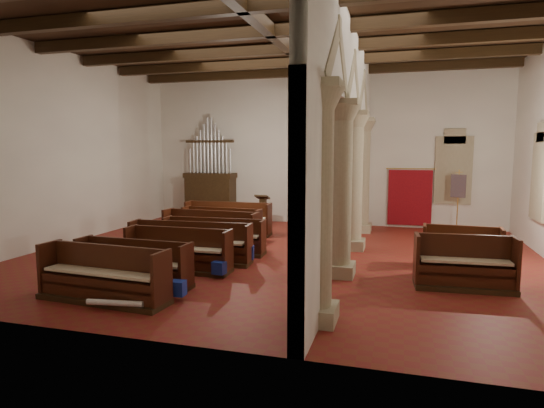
{
  "coord_description": "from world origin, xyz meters",
  "views": [
    {
      "loc": [
        3.16,
        -11.99,
        2.95
      ],
      "look_at": [
        -0.4,
        0.5,
        1.4
      ],
      "focal_mm": 30.0,
      "sensor_mm": 36.0,
      "label": 1
    }
  ],
  "objects_px": {
    "pipe_organ": "(210,188)",
    "processional_banner": "(457,212)",
    "nave_pew_0": "(103,283)",
    "aisle_pew_0": "(464,271)",
    "lectern": "(263,213)"
  },
  "relations": [
    {
      "from": "pipe_organ",
      "to": "aisle_pew_0",
      "type": "relative_size",
      "value": 2.12
    },
    {
      "from": "pipe_organ",
      "to": "processional_banner",
      "type": "xyz_separation_m",
      "value": [
        9.6,
        -0.52,
        -0.59
      ]
    },
    {
      "from": "lectern",
      "to": "processional_banner",
      "type": "xyz_separation_m",
      "value": [
        7.03,
        0.37,
        0.26
      ]
    },
    {
      "from": "lectern",
      "to": "aisle_pew_0",
      "type": "height_order",
      "value": "lectern"
    },
    {
      "from": "pipe_organ",
      "to": "processional_banner",
      "type": "bearing_deg",
      "value": -3.1
    },
    {
      "from": "processional_banner",
      "to": "nave_pew_0",
      "type": "distance_m",
      "value": 12.15
    },
    {
      "from": "processional_banner",
      "to": "nave_pew_0",
      "type": "bearing_deg",
      "value": -103.71
    },
    {
      "from": "pipe_organ",
      "to": "aisle_pew_0",
      "type": "bearing_deg",
      "value": -38.9
    },
    {
      "from": "lectern",
      "to": "nave_pew_0",
      "type": "bearing_deg",
      "value": -87.97
    },
    {
      "from": "pipe_organ",
      "to": "processional_banner",
      "type": "relative_size",
      "value": 1.94
    },
    {
      "from": "pipe_organ",
      "to": "nave_pew_0",
      "type": "bearing_deg",
      "value": -78.14
    },
    {
      "from": "nave_pew_0",
      "to": "aisle_pew_0",
      "type": "bearing_deg",
      "value": 26.02
    },
    {
      "from": "lectern",
      "to": "nave_pew_0",
      "type": "relative_size",
      "value": 0.45
    },
    {
      "from": "aisle_pew_0",
      "to": "pipe_organ",
      "type": "bearing_deg",
      "value": 137.61
    },
    {
      "from": "nave_pew_0",
      "to": "aisle_pew_0",
      "type": "distance_m",
      "value": 7.45
    }
  ]
}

